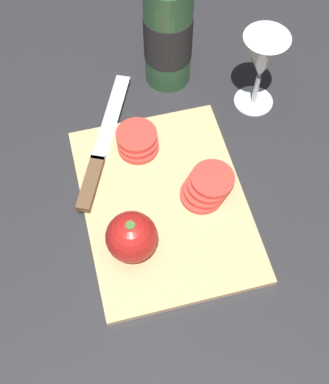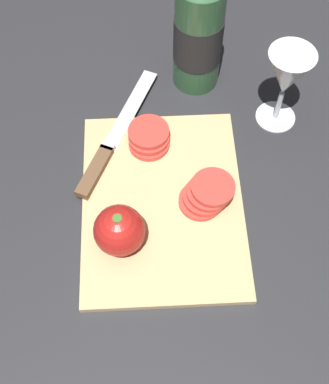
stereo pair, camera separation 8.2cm
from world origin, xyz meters
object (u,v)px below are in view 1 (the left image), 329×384
Objects in this scene: wine_bottle at (168,28)px; knife at (96,166)px; wine_glass at (262,60)px; tomato_slice_stack_near at (207,187)px; whole_tomato at (132,237)px; tomato_slice_stack_far at (137,141)px.

wine_bottle reaches higher than knife.
tomato_slice_stack_near is (0.17, -0.14, -0.08)m from wine_glass.
whole_tomato is at bearing -49.45° from wine_glass.
whole_tomato reaches higher than tomato_slice_stack_far.
wine_glass is 1.92× the size of tomato_slice_stack_far.
knife is (-0.16, -0.03, -0.03)m from whole_tomato.
wine_glass reaches higher than knife.
whole_tomato is 0.98× the size of tomato_slice_stack_far.
knife is at bearing -170.12° from whole_tomato.
whole_tomato is at bearing -22.78° from wine_bottle.
wine_glass is at bearing 102.85° from tomato_slice_stack_far.
knife is at bearing -75.36° from wine_glass.
wine_bottle is at bearing -18.69° from knife.
wine_glass is at bearing 130.55° from whole_tomato.
wine_glass is 0.57× the size of knife.
wine_bottle is 1.22× the size of knife.
wine_bottle is 4.13× the size of tomato_slice_stack_far.
tomato_slice_stack_far reaches higher than knife.
tomato_slice_stack_near is at bearing -0.92° from wine_bottle.
tomato_slice_stack_near is (0.09, 0.16, 0.01)m from knife.
wine_bottle reaches higher than whole_tomato.
tomato_slice_stack_near reaches higher than knife.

